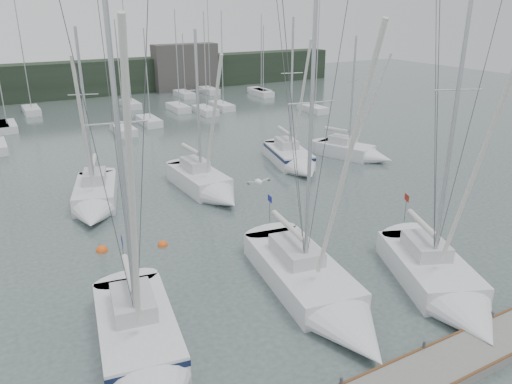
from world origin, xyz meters
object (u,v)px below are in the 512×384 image
sailboat_near_right (446,289)px  sailboat_mid_d (294,160)px  sailboat_mid_e (358,153)px  sailboat_mid_b (94,201)px  sailboat_near_left (143,356)px  buoy_b (223,201)px  sailboat_near_center (323,297)px  buoy_c (102,251)px  sailboat_mid_c (208,186)px  buoy_a (163,245)px

sailboat_near_right → sailboat_mid_d: (4.90, 20.00, 0.04)m
sailboat_near_right → sailboat_mid_e: bearing=82.8°
sailboat_near_right → sailboat_mid_b: bearing=144.4°
sailboat_near_left → buoy_b: bearing=63.3°
sailboat_near_left → sailboat_near_center: bearing=8.8°
sailboat_mid_b → buoy_c: bearing=-83.5°
sailboat_mid_c → buoy_a: 8.29m
sailboat_mid_b → buoy_a: bearing=-57.4°
sailboat_mid_e → buoy_a: sailboat_mid_e is taller
sailboat_near_center → sailboat_mid_c: size_ratio=1.26×
sailboat_near_left → buoy_c: (0.87, 10.44, -0.61)m
sailboat_mid_c → sailboat_mid_b: bearing=170.4°
sailboat_near_right → sailboat_mid_e: 22.34m
sailboat_near_right → sailboat_near_center: bearing=179.9°
sailboat_mid_d → sailboat_mid_e: size_ratio=1.15×
sailboat_near_right → buoy_a: (-9.46, 11.68, -0.58)m
sailboat_mid_b → buoy_c: (-1.02, -6.15, -0.60)m
sailboat_near_center → sailboat_near_right: size_ratio=0.96×
sailboat_near_center → sailboat_mid_c: bearing=93.5°
sailboat_near_center → sailboat_mid_d: size_ratio=1.20×
sailboat_near_right → sailboat_mid_e: (11.18, 19.34, -0.04)m
buoy_c → sailboat_near_right: bearing=-45.2°
sailboat_mid_b → sailboat_mid_e: 22.78m
sailboat_mid_b → sailboat_mid_d: sailboat_mid_d is taller
sailboat_near_left → sailboat_near_center: size_ratio=1.01×
sailboat_mid_d → sailboat_mid_e: bearing=7.3°
sailboat_mid_e → buoy_c: sailboat_mid_e is taller
sailboat_mid_b → buoy_c: 6.26m
buoy_a → buoy_c: bearing=162.3°
sailboat_mid_c → sailboat_near_center: bearing=-96.9°
sailboat_mid_b → sailboat_mid_e: size_ratio=1.12×
sailboat_near_center → buoy_c: size_ratio=24.11×
sailboat_mid_d → buoy_c: size_ratio=20.14×
sailboat_mid_c → buoy_c: 10.12m
sailboat_near_right → buoy_b: size_ratio=29.09×
sailboat_mid_d → buoy_b: sailboat_mid_d is taller
sailboat_mid_d → sailboat_near_center: bearing=-106.6°
sailboat_near_left → sailboat_near_center: 8.20m
sailboat_mid_b → buoy_a: sailboat_mid_b is taller
sailboat_near_right → buoy_b: sailboat_near_right is taller
sailboat_mid_c → buoy_b: sailboat_mid_c is taller
buoy_b → sailboat_near_center: bearing=-97.2°
sailboat_near_center → sailboat_mid_b: size_ratio=1.23×
buoy_b → sailboat_near_left: bearing=-125.6°
sailboat_mid_c → buoy_a: (-5.56, -6.11, -0.62)m
buoy_a → sailboat_near_left: bearing=-113.1°
sailboat_near_left → buoy_c: 10.50m
sailboat_near_left → sailboat_mid_e: sailboat_near_left is taller
sailboat_near_left → sailboat_near_right: size_ratio=0.96×
sailboat_mid_d → buoy_a: (-14.36, -8.31, -0.61)m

